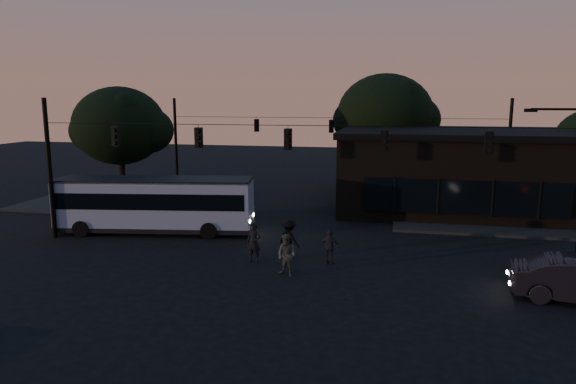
% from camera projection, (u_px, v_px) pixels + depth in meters
% --- Properties ---
extents(ground, '(120.00, 120.00, 0.00)m').
position_uv_depth(ground, '(268.00, 279.00, 21.44)').
color(ground, black).
rests_on(ground, ground).
extents(sidewalk_far_right, '(14.00, 10.00, 0.15)m').
position_uv_depth(sidewalk_far_right, '(506.00, 217.00, 32.42)').
color(sidewalk_far_right, black).
rests_on(sidewalk_far_right, ground).
extents(sidewalk_far_left, '(14.00, 10.00, 0.15)m').
position_uv_depth(sidewalk_far_left, '(131.00, 200.00, 37.79)').
color(sidewalk_far_left, black).
rests_on(sidewalk_far_left, ground).
extents(building, '(15.40, 10.41, 5.40)m').
position_uv_depth(building, '(456.00, 170.00, 34.47)').
color(building, black).
rests_on(building, ground).
extents(tree_behind, '(7.60, 7.60, 9.43)m').
position_uv_depth(tree_behind, '(385.00, 115.00, 40.67)').
color(tree_behind, black).
rests_on(tree_behind, ground).
extents(tree_left, '(6.40, 6.40, 8.30)m').
position_uv_depth(tree_left, '(120.00, 126.00, 35.85)').
color(tree_left, black).
rests_on(tree_left, ground).
extents(signal_rig_near, '(26.24, 0.30, 7.50)m').
position_uv_depth(signal_rig_near, '(288.00, 162.00, 24.50)').
color(signal_rig_near, black).
rests_on(signal_rig_near, ground).
extents(signal_rig_far, '(26.24, 0.30, 7.50)m').
position_uv_depth(signal_rig_far, '(331.00, 141.00, 39.93)').
color(signal_rig_far, black).
rests_on(signal_rig_far, ground).
extents(bus, '(11.21, 4.19, 3.08)m').
position_uv_depth(bus, '(155.00, 202.00, 28.74)').
color(bus, '#888FAD').
rests_on(bus, ground).
extents(pedestrian_a, '(0.75, 0.57, 1.86)m').
position_uv_depth(pedestrian_a, '(254.00, 242.00, 23.55)').
color(pedestrian_a, black).
rests_on(pedestrian_a, ground).
extents(pedestrian_b, '(1.09, 0.99, 1.81)m').
position_uv_depth(pedestrian_b, '(287.00, 255.00, 21.72)').
color(pedestrian_b, '#41423C').
rests_on(pedestrian_b, ground).
extents(pedestrian_c, '(1.01, 0.57, 1.63)m').
position_uv_depth(pedestrian_c, '(330.00, 247.00, 23.26)').
color(pedestrian_c, black).
rests_on(pedestrian_c, ground).
extents(pedestrian_d, '(1.39, 1.22, 1.87)m').
position_uv_depth(pedestrian_d, '(289.00, 239.00, 24.10)').
color(pedestrian_d, black).
rests_on(pedestrian_d, ground).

